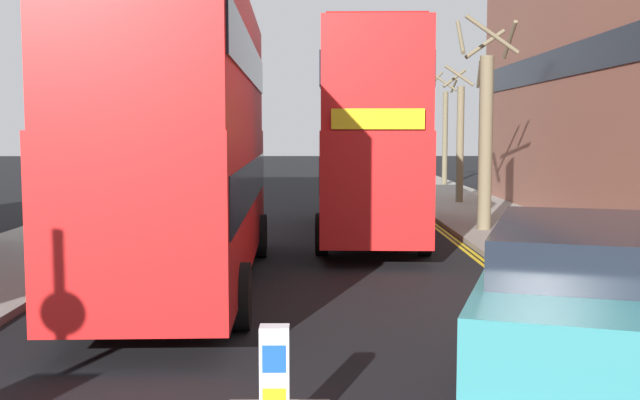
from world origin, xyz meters
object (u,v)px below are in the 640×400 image
(double_decker_bus_oncoming, at_px, (368,131))
(taxi_minivan, at_px, (584,334))
(keep_left_bollard, at_px, (275,389))
(double_decker_bus_away, at_px, (187,131))

(double_decker_bus_oncoming, distance_m, taxi_minivan, 14.58)
(keep_left_bollard, distance_m, double_decker_bus_away, 8.34)
(double_decker_bus_oncoming, relative_size, taxi_minivan, 2.11)
(double_decker_bus_oncoming, xyz_separation_m, taxi_minivan, (1.03, -14.42, -1.96))
(keep_left_bollard, relative_size, double_decker_bus_oncoming, 0.10)
(keep_left_bollard, distance_m, double_decker_bus_oncoming, 14.96)
(keep_left_bollard, height_order, double_decker_bus_oncoming, double_decker_bus_oncoming)
(double_decker_bus_away, height_order, taxi_minivan, double_decker_bus_away)
(double_decker_bus_oncoming, bearing_deg, double_decker_bus_away, -120.24)
(double_decker_bus_oncoming, bearing_deg, keep_left_bollard, -97.68)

